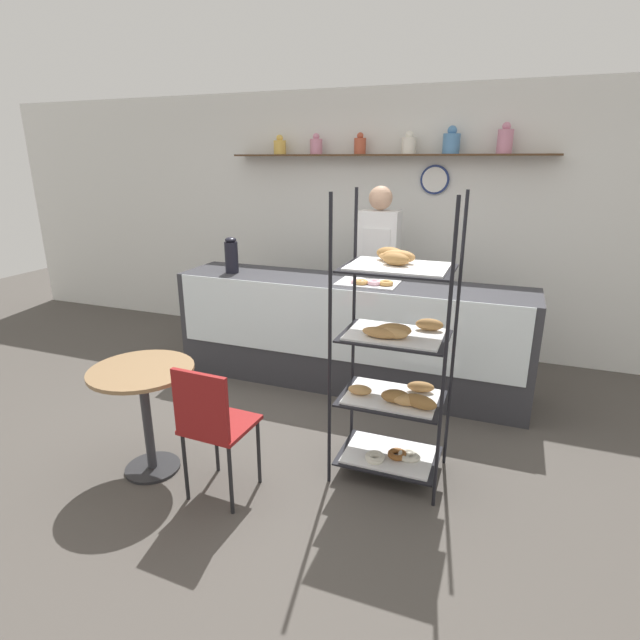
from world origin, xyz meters
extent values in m
plane|color=#4C4742|center=(0.00, 0.00, 0.00)|extent=(14.00, 14.00, 0.00)
cube|color=white|center=(0.00, 2.31, 1.35)|extent=(10.00, 0.06, 2.70)
cube|color=#4C331E|center=(0.00, 2.16, 2.04)|extent=(3.29, 0.24, 0.02)
cylinder|color=gold|center=(-1.14, 2.16, 2.12)|extent=(0.13, 0.13, 0.14)
sphere|color=gold|center=(-1.14, 2.16, 2.22)|extent=(0.07, 0.07, 0.07)
cylinder|color=#CC7F99|center=(-0.72, 2.16, 2.13)|extent=(0.13, 0.13, 0.15)
sphere|color=#CC7F99|center=(-0.72, 2.16, 2.23)|extent=(0.07, 0.07, 0.07)
cylinder|color=#B24C33|center=(-0.24, 2.16, 2.13)|extent=(0.12, 0.12, 0.16)
sphere|color=#B24C33|center=(-0.24, 2.16, 2.23)|extent=(0.07, 0.07, 0.07)
cylinder|color=silver|center=(0.26, 2.16, 2.13)|extent=(0.14, 0.14, 0.15)
sphere|color=silver|center=(0.26, 2.16, 2.23)|extent=(0.08, 0.08, 0.08)
cylinder|color=#4C7FB2|center=(0.66, 2.16, 2.14)|extent=(0.16, 0.16, 0.18)
sphere|color=#4C7FB2|center=(0.66, 2.16, 2.26)|extent=(0.09, 0.09, 0.09)
cylinder|color=#CC7F99|center=(1.14, 2.16, 2.16)|extent=(0.14, 0.14, 0.21)
sphere|color=#CC7F99|center=(1.14, 2.16, 2.29)|extent=(0.08, 0.08, 0.08)
cylinder|color=navy|center=(0.52, 2.27, 1.81)|extent=(0.29, 0.03, 0.29)
cylinder|color=white|center=(0.52, 2.25, 1.81)|extent=(0.25, 0.00, 0.25)
cube|color=#333338|center=(0.00, 1.11, 0.49)|extent=(3.17, 0.64, 0.98)
cube|color=silver|center=(0.00, 0.78, 0.67)|extent=(3.05, 0.01, 0.63)
cylinder|color=black|center=(0.35, -0.37, 0.92)|extent=(0.02, 0.02, 1.84)
cylinder|color=black|center=(1.03, -0.37, 0.92)|extent=(0.02, 0.02, 1.84)
cylinder|color=black|center=(0.35, 0.11, 0.92)|extent=(0.02, 0.02, 1.84)
cylinder|color=black|center=(1.03, 0.11, 0.92)|extent=(0.02, 0.02, 1.84)
cube|color=black|center=(0.69, -0.13, 0.12)|extent=(0.65, 0.46, 0.01)
cube|color=white|center=(0.69, -0.13, 0.13)|extent=(0.57, 0.41, 0.01)
torus|color=brown|center=(0.75, -0.15, 0.16)|extent=(0.13, 0.13, 0.04)
torus|color=silver|center=(0.62, -0.23, 0.16)|extent=(0.13, 0.13, 0.03)
torus|color=silver|center=(0.85, -0.14, 0.15)|extent=(0.11, 0.11, 0.03)
torus|color=silver|center=(0.62, -0.25, 0.15)|extent=(0.11, 0.11, 0.03)
torus|color=silver|center=(0.82, -0.14, 0.16)|extent=(0.14, 0.14, 0.04)
cube|color=black|center=(0.69, -0.13, 0.54)|extent=(0.65, 0.46, 0.01)
cube|color=white|center=(0.69, -0.13, 0.56)|extent=(0.57, 0.41, 0.01)
ellipsoid|color=olive|center=(0.73, -0.21, 0.60)|extent=(0.19, 0.13, 0.08)
ellipsoid|color=#B27F47|center=(0.85, -0.01, 0.60)|extent=(0.18, 0.10, 0.07)
ellipsoid|color=tan|center=(0.81, -0.22, 0.60)|extent=(0.20, 0.13, 0.07)
ellipsoid|color=tan|center=(0.49, -0.18, 0.59)|extent=(0.16, 0.10, 0.06)
ellipsoid|color=olive|center=(0.89, -0.23, 0.61)|extent=(0.23, 0.14, 0.09)
cube|color=black|center=(0.69, -0.13, 0.97)|extent=(0.65, 0.46, 0.01)
cube|color=white|center=(0.69, -0.13, 0.98)|extent=(0.57, 0.41, 0.01)
ellipsoid|color=#B27F47|center=(0.70, -0.21, 1.03)|extent=(0.19, 0.10, 0.08)
ellipsoid|color=#B27F47|center=(0.62, -0.24, 1.02)|extent=(0.23, 0.11, 0.06)
ellipsoid|color=tan|center=(0.68, -0.22, 1.02)|extent=(0.23, 0.13, 0.07)
ellipsoid|color=#B27F47|center=(0.88, 0.00, 1.03)|extent=(0.18, 0.09, 0.08)
ellipsoid|color=#B27F47|center=(0.70, -0.20, 1.03)|extent=(0.22, 0.12, 0.09)
cube|color=black|center=(0.69, -0.13, 1.39)|extent=(0.65, 0.46, 0.01)
cube|color=white|center=(0.69, -0.13, 1.41)|extent=(0.57, 0.41, 0.01)
ellipsoid|color=olive|center=(0.61, -0.01, 1.45)|extent=(0.21, 0.15, 0.08)
ellipsoid|color=#B27F47|center=(0.65, -0.05, 1.44)|extent=(0.22, 0.12, 0.06)
ellipsoid|color=olive|center=(0.68, -0.14, 1.45)|extent=(0.19, 0.14, 0.08)
ellipsoid|color=#B27F47|center=(0.68, -0.07, 1.45)|extent=(0.21, 0.10, 0.08)
cube|color=#282833|center=(0.11, 1.70, 0.47)|extent=(0.23, 0.19, 0.95)
cube|color=silver|center=(0.11, 1.70, 1.24)|extent=(0.38, 0.22, 0.59)
cube|color=silver|center=(0.11, 1.58, 1.14)|extent=(0.27, 0.01, 0.50)
sphere|color=tan|center=(0.11, 1.70, 1.66)|extent=(0.22, 0.22, 0.22)
cylinder|color=#262628|center=(-0.81, -0.68, 0.01)|extent=(0.36, 0.36, 0.02)
cylinder|color=#333338|center=(-0.81, -0.68, 0.37)|extent=(0.06, 0.06, 0.70)
cylinder|color=olive|center=(-0.81, -0.68, 0.73)|extent=(0.66, 0.66, 0.02)
cylinder|color=black|center=(-0.06, -0.55, 0.23)|extent=(0.02, 0.02, 0.46)
cylinder|color=black|center=(-0.38, -0.53, 0.23)|extent=(0.02, 0.02, 0.46)
cylinder|color=black|center=(-0.08, -0.87, 0.23)|extent=(0.02, 0.02, 0.46)
cylinder|color=black|center=(-0.40, -0.86, 0.23)|extent=(0.02, 0.02, 0.46)
cube|color=maroon|center=(-0.23, -0.70, 0.47)|extent=(0.40, 0.40, 0.03)
cube|color=maroon|center=(-0.24, -0.88, 0.68)|extent=(0.36, 0.05, 0.40)
cylinder|color=black|center=(-1.13, 1.02, 1.13)|extent=(0.12, 0.12, 0.29)
ellipsoid|color=black|center=(-1.13, 1.02, 1.29)|extent=(0.11, 0.11, 0.05)
cube|color=silver|center=(0.19, 1.05, 0.99)|extent=(0.52, 0.34, 0.01)
torus|color=#EAB2C1|center=(0.26, 0.99, 1.01)|extent=(0.12, 0.12, 0.04)
torus|color=tan|center=(0.15, 0.97, 1.01)|extent=(0.11, 0.11, 0.04)
torus|color=tan|center=(0.36, 1.01, 1.01)|extent=(0.12, 0.12, 0.04)
torus|color=#EAB2C1|center=(0.11, 1.00, 1.01)|extent=(0.12, 0.12, 0.03)
camera|label=1|loc=(1.29, -2.99, 2.01)|focal=28.00mm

